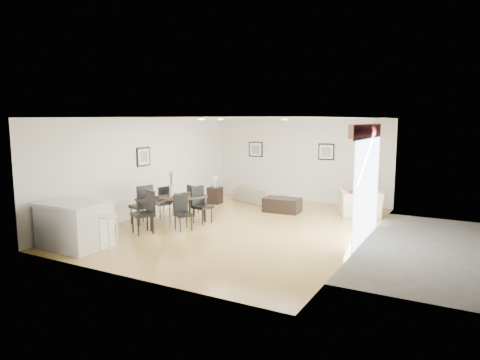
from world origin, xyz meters
The scene contains 26 objects.
ground centered at (0.00, 0.00, 0.00)m, with size 8.00×8.00×0.00m, color tan.
wall_back centered at (0.00, 4.00, 1.35)m, with size 6.00×0.04×2.70m, color silver.
wall_front centered at (0.00, -4.00, 1.35)m, with size 6.00×0.04×2.70m, color silver.
wall_left centered at (-3.00, 0.00, 1.35)m, with size 0.04×8.00×2.70m, color silver.
wall_right centered at (3.00, 0.00, 1.35)m, with size 0.04×8.00×2.70m, color silver.
ceiling centered at (0.00, 0.00, 2.70)m, with size 6.00×8.00×0.02m, color white.
sofa centered at (-0.97, 2.97, 0.27)m, with size 1.86×0.73×0.54m, color gray.
armchair centered at (2.34, 2.58, 0.36)m, with size 1.09×0.96×0.71m, color beige.
dining_table centered at (-1.73, -0.58, 0.62)m, with size 1.40×1.86×0.69m.
dining_chair_wnear centered at (-2.31, -1.02, 0.57)m, with size 0.56×0.56×1.02m.
dining_chair_wfar centered at (-2.33, -0.19, 0.49)m, with size 0.50×0.50×0.88m.
dining_chair_enear centered at (-1.13, -0.96, 0.48)m, with size 0.53×0.53×0.86m.
dining_chair_efar centered at (-1.15, -0.15, 0.53)m, with size 0.51×0.51×0.95m.
dining_chair_head centered at (-1.69, -1.62, 0.57)m, with size 0.62×0.62×1.02m.
dining_chair_foot centered at (-1.76, 0.46, 0.48)m, with size 0.51×0.51×0.86m.
vase centered at (-1.73, -0.58, 0.95)m, with size 0.82×1.28×0.68m.
coffee_table centered at (0.22, 2.06, 0.21)m, with size 1.03×0.62×0.41m, color black.
side_table centered at (-2.17, 2.21, 0.27)m, with size 0.40×0.40×0.53m, color black.
table_lamp centered at (-2.17, 2.21, 0.75)m, with size 0.18×0.18×0.34m.
cushion centered at (2.24, 2.48, 0.57)m, with size 0.33×0.10×0.33m, color #A11514.
kitchen_island centered at (-2.23, -3.23, 0.50)m, with size 1.42×1.10×0.98m.
bar_stool centered at (-1.26, -3.23, 0.68)m, with size 0.36×0.36×0.79m.
framed_print_back_left centered at (-1.60, 3.97, 1.65)m, with size 0.52×0.04×0.52m.
framed_print_back_right centered at (0.90, 3.97, 1.65)m, with size 0.52×0.04×0.52m.
framed_print_left_wall centered at (-2.97, -0.20, 1.65)m, with size 0.04×0.52×0.52m.
sliding_door centered at (2.96, 0.30, 1.66)m, with size 0.12×2.70×2.57m.
Camera 1 is at (4.99, -9.21, 2.66)m, focal length 32.00 mm.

